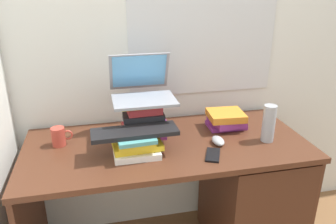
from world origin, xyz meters
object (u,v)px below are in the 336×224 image
at_px(mug, 59,137).
at_px(computer_mouse, 218,141).
at_px(book_stack_tall, 144,121).
at_px(keyboard, 135,132).
at_px(desk, 232,191).
at_px(book_stack_keyboard_riser, 136,145).
at_px(water_bottle, 269,123).
at_px(book_stack_side, 226,119).
at_px(cell_phone, 213,155).
at_px(laptop, 142,88).

bearing_deg(mug, computer_mouse, -11.58).
height_order(book_stack_tall, keyboard, book_stack_tall).
bearing_deg(computer_mouse, mug, 168.42).
bearing_deg(computer_mouse, desk, 19.60).
bearing_deg(book_stack_keyboard_riser, mug, 153.78).
bearing_deg(book_stack_keyboard_riser, desk, 6.62).
relative_size(computer_mouse, mug, 0.94).
bearing_deg(water_bottle, keyboard, 179.62).
distance_m(book_stack_side, water_bottle, 0.26).
bearing_deg(computer_mouse, keyboard, -177.82).
relative_size(computer_mouse, water_bottle, 0.51).
bearing_deg(cell_phone, mug, -177.41).
distance_m(desk, computer_mouse, 0.39).
height_order(desk, book_stack_keyboard_riser, book_stack_keyboard_riser).
xyz_separation_m(book_stack_tall, laptop, (0.00, 0.06, 0.17)).
distance_m(book_stack_tall, water_bottle, 0.66).
relative_size(desk, laptop, 4.61).
xyz_separation_m(computer_mouse, mug, (-0.82, 0.17, 0.03)).
height_order(keyboard, mug, keyboard).
bearing_deg(computer_mouse, book_stack_keyboard_riser, -177.31).
height_order(book_stack_keyboard_riser, computer_mouse, book_stack_keyboard_riser).
bearing_deg(mug, book_stack_keyboard_riser, -26.22).
bearing_deg(laptop, keyboard, -108.64).
height_order(book_stack_tall, book_stack_side, book_stack_tall).
height_order(laptop, cell_phone, laptop).
distance_m(laptop, mug, 0.50).
height_order(laptop, mug, laptop).
distance_m(keyboard, mug, 0.42).
bearing_deg(book_stack_keyboard_riser, book_stack_tall, 68.07).
bearing_deg(cell_phone, desk, 62.98).
bearing_deg(book_stack_side, book_stack_keyboard_riser, -159.64).
distance_m(computer_mouse, cell_phone, 0.14).
distance_m(book_stack_side, keyboard, 0.60).
bearing_deg(laptop, book_stack_tall, -93.90).
bearing_deg(keyboard, book_stack_keyboard_riser, -33.30).
relative_size(laptop, keyboard, 0.77).
distance_m(book_stack_side, cell_phone, 0.36).
bearing_deg(book_stack_side, mug, -178.94).
bearing_deg(cell_phone, book_stack_tall, 163.67).
xyz_separation_m(book_stack_tall, water_bottle, (0.64, -0.16, -0.01)).
relative_size(book_stack_tall, computer_mouse, 2.35).
distance_m(desk, book_stack_keyboard_riser, 0.70).
relative_size(desk, water_bottle, 7.41).
xyz_separation_m(book_stack_keyboard_riser, keyboard, (-0.01, 0.00, 0.07)).
height_order(book_stack_tall, water_bottle, book_stack_tall).
height_order(book_stack_tall, mug, book_stack_tall).
bearing_deg(keyboard, water_bottle, -1.82).
height_order(laptop, water_bottle, laptop).
xyz_separation_m(keyboard, cell_phone, (0.37, -0.10, -0.12)).
bearing_deg(cell_phone, book_stack_keyboard_riser, -171.34).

